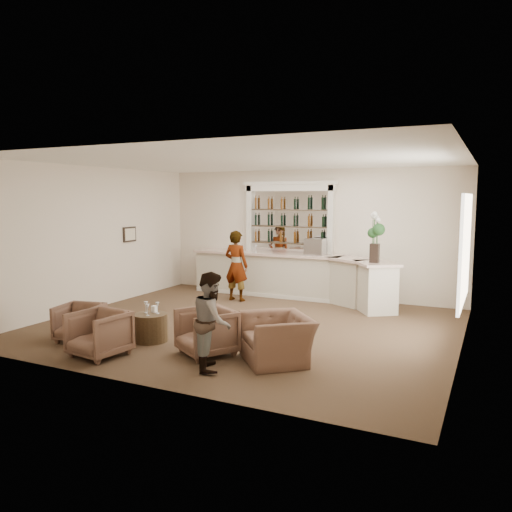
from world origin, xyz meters
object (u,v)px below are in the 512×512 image
(flower_vase, at_px, (375,234))
(armchair_far, at_px, (277,339))
(cocktail_table, at_px, (151,327))
(sommelier, at_px, (236,266))
(guest, at_px, (212,321))
(armchair_right, at_px, (206,332))
(armchair_center, at_px, (99,334))
(bar_counter, at_px, (294,276))
(armchair_left, at_px, (80,322))
(espresso_machine, at_px, (315,247))

(flower_vase, bearing_deg, armchair_far, -98.63)
(cocktail_table, bearing_deg, sommelier, 94.26)
(guest, xyz_separation_m, armchair_right, (-0.43, 0.53, -0.36))
(armchair_center, relative_size, armchair_right, 0.98)
(bar_counter, bearing_deg, cocktail_table, -101.22)
(cocktail_table, height_order, armchair_center, armchair_center)
(cocktail_table, xyz_separation_m, guest, (1.75, -0.77, 0.49))
(armchair_left, xyz_separation_m, armchair_right, (2.50, 0.30, 0.05))
(guest, distance_m, armchair_right, 0.77)
(armchair_left, relative_size, armchair_right, 0.87)
(armchair_right, distance_m, espresso_machine, 5.11)
(cocktail_table, relative_size, armchair_right, 0.72)
(armchair_left, distance_m, armchair_right, 2.52)
(armchair_far, bearing_deg, flower_vase, 130.04)
(cocktail_table, relative_size, armchair_center, 0.74)
(armchair_center, bearing_deg, sommelier, 98.47)
(guest, xyz_separation_m, armchair_center, (-1.97, -0.30, -0.37))
(espresso_machine, relative_size, flower_vase, 0.42)
(bar_counter, distance_m, sommelier, 1.54)
(armchair_far, relative_size, espresso_machine, 2.38)
(armchair_center, relative_size, armchair_far, 0.73)
(bar_counter, bearing_deg, armchair_far, -71.68)
(armchair_center, bearing_deg, armchair_right, 36.06)
(cocktail_table, distance_m, espresso_machine, 5.12)
(armchair_right, bearing_deg, cocktail_table, -158.19)
(guest, bearing_deg, armchair_right, 9.35)
(espresso_machine, bearing_deg, armchair_left, -116.53)
(bar_counter, xyz_separation_m, armchair_left, (-2.11, -5.24, -0.24))
(cocktail_table, xyz_separation_m, armchair_center, (-0.22, -1.07, 0.13))
(guest, height_order, flower_vase, flower_vase)
(sommelier, bearing_deg, espresso_machine, -146.29)
(armchair_far, bearing_deg, espresso_machine, 150.92)
(armchair_left, bearing_deg, armchair_far, -4.33)
(armchair_left, bearing_deg, bar_counter, 55.96)
(armchair_center, height_order, flower_vase, flower_vase)
(bar_counter, xyz_separation_m, armchair_far, (1.57, -4.74, -0.21))
(bar_counter, height_order, armchair_right, bar_counter)
(flower_vase, bearing_deg, espresso_machine, 154.95)
(espresso_machine, xyz_separation_m, flower_vase, (1.66, -0.78, 0.42))
(cocktail_table, height_order, armchair_left, armchair_left)
(guest, bearing_deg, cocktail_table, 36.77)
(cocktail_table, height_order, sommelier, sommelier)
(cocktail_table, relative_size, guest, 0.41)
(cocktail_table, height_order, flower_vase, flower_vase)
(sommelier, relative_size, armchair_far, 1.57)
(cocktail_table, distance_m, armchair_far, 2.51)
(sommelier, height_order, armchair_left, sommelier)
(bar_counter, height_order, sommelier, sommelier)
(armchair_left, bearing_deg, armchair_right, -5.30)
(armchair_left, bearing_deg, espresso_machine, 51.53)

